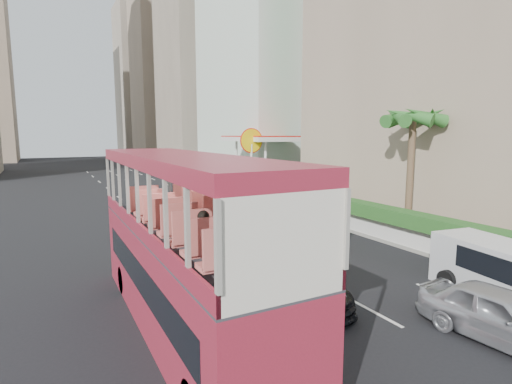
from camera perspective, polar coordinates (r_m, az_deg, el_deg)
ground_plane at (r=15.35m, az=12.41°, el=-13.45°), size 200.00×200.00×0.00m
double_decker_bus at (r=11.70m, az=-10.34°, el=-7.21°), size 2.50×11.00×5.06m
car_silver_lane_a at (r=14.24m, az=5.83°, el=-15.06°), size 1.91×4.27×1.36m
car_silver_lane_b at (r=13.42m, az=31.51°, el=-17.80°), size 2.15×4.57×1.51m
car_black at (r=14.08m, az=5.32°, el=-15.33°), size 2.07×4.93×1.42m
van_asset at (r=31.91m, az=-8.84°, el=-2.03°), size 2.32×4.56×1.23m
minibus_near at (r=20.15m, az=2.81°, el=-3.93°), size 3.00×6.48×2.77m
minibus_far at (r=28.79m, az=1.20°, el=-0.16°), size 3.15×6.71×2.86m
panel_van_near at (r=16.26m, az=31.96°, el=-9.71°), size 2.59×5.03×1.92m
panel_van_far at (r=36.47m, az=-5.50°, el=1.11°), size 3.18×5.97×2.27m
sidewalk at (r=40.59m, az=-0.89°, el=0.38°), size 6.00×120.00×0.18m
kerb_wall at (r=29.68m, az=4.02°, el=-1.39°), size 0.30×44.00×1.00m
hedge at (r=29.55m, az=4.04°, el=0.24°), size 1.10×44.00×0.70m
palm_tree at (r=22.77m, az=21.13°, el=2.02°), size 0.36×0.36×6.40m
shell_station at (r=39.04m, az=1.75°, el=3.99°), size 6.50×8.00×5.50m
tower_mid at (r=76.52m, az=-6.71°, el=22.83°), size 16.00×16.00×50.00m
tower_far_a at (r=97.83m, az=-12.66°, el=17.65°), size 14.00×14.00×44.00m
tower_far_b at (r=118.64m, az=-15.58°, el=14.87°), size 14.00×14.00×40.00m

